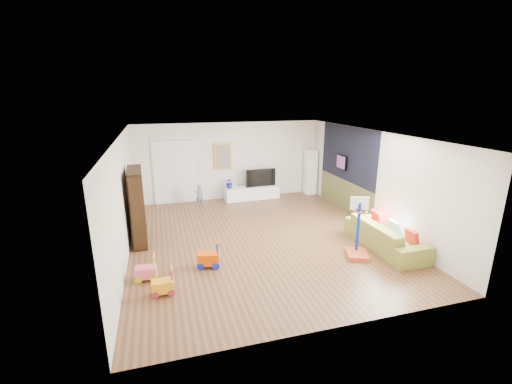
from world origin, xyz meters
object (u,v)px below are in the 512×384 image
object	(u,v)px
basketball_hoop	(360,229)
sofa	(385,235)
media_console	(252,193)
bookshelf	(137,206)

from	to	relation	value
basketball_hoop	sofa	bearing A→B (deg)	35.60
media_console	basketball_hoop	bearing A→B (deg)	-79.45
bookshelf	basketball_hoop	xyz separation A→B (m)	(4.87, -2.32, -0.24)
media_console	bookshelf	distance (m)	4.67
media_console	bookshelf	bearing A→B (deg)	-145.98
media_console	sofa	distance (m)	5.23
media_console	bookshelf	xyz separation A→B (m)	(-3.73, -2.73, 0.71)
sofa	bookshelf	bearing A→B (deg)	69.53
media_console	bookshelf	size ratio (longest dim) A/B	1.04
bookshelf	basketball_hoop	bearing A→B (deg)	-27.80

